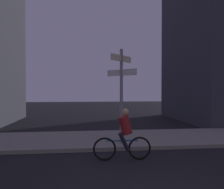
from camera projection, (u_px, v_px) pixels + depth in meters
sidewalk_kerb at (117, 139)px, 9.59m from camera, size 40.00×3.38×0.14m
signpost at (121, 88)px, 8.47m from camera, size 0.99×0.99×3.61m
cyclist at (124, 136)px, 6.88m from camera, size 1.82×0.33×1.61m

